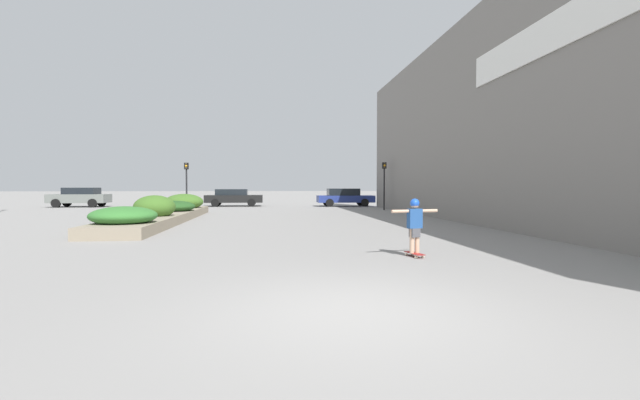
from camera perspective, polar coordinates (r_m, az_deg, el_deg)
The scene contains 11 objects.
ground_plane at distance 5.93m, azimuth 4.59°, elevation -14.57°, with size 300.00×300.00×0.00m, color gray.
building_wall_right at distance 19.07m, azimuth 21.91°, elevation 10.73°, with size 0.67×35.09×9.31m.
planter_box at distance 21.71m, azimuth -20.05°, elevation -1.48°, with size 2.33×14.51×1.29m.
skateboard at distance 10.49m, azimuth 12.48°, elevation -7.03°, with size 0.33×0.68×0.09m.
skateboarder at distance 10.39m, azimuth 12.51°, elevation -2.63°, with size 1.20×0.31×1.30m.
car_leftmost at distance 40.50m, azimuth 21.73°, elevation 0.42°, with size 4.58×1.90×1.46m.
car_center_left at distance 36.78m, azimuth -11.45°, elevation 0.38°, with size 4.75×2.04×1.44m.
car_center_right at distance 36.13m, azimuth 3.31°, elevation 0.42°, with size 4.74×2.00×1.49m.
car_rightmost at distance 39.77m, azimuth -29.36°, elevation 0.38°, with size 4.41×2.07×1.57m.
traffic_light_left at distance 30.63m, azimuth -17.38°, elevation 2.84°, with size 0.28×0.30×3.30m.
traffic_light_right at distance 30.68m, azimuth 8.56°, elevation 3.00°, with size 0.28×0.30×3.39m.
Camera 1 is at (-1.12, -5.58, 1.67)m, focal length 24.00 mm.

